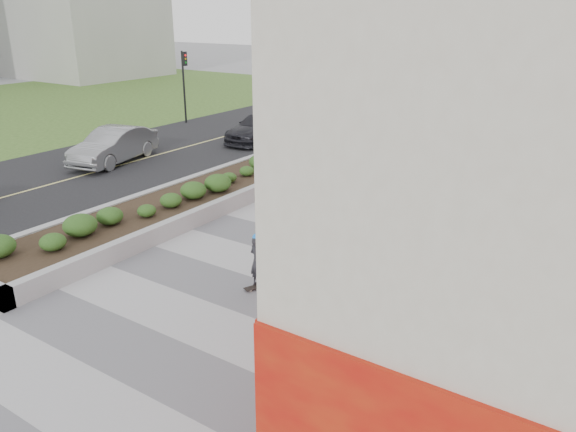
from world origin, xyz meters
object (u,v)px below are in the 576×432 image
object	(u,v)px
skateboarder	(258,261)
car_dark	(261,127)
planter	(215,187)
car_silver	(114,145)
traffic_signal_near	(323,87)
traffic_signal_far	(184,76)

from	to	relation	value
skateboarder	car_dark	distance (m)	16.54
planter	car_silver	distance (m)	7.22
planter	car_dark	xyz separation A→B (m)	(-4.25, 8.54, 0.29)
planter	car_dark	distance (m)	9.54
traffic_signal_near	traffic_signal_far	world-z (taller)	same
traffic_signal_near	car_silver	bearing A→B (deg)	-120.33
skateboarder	car_silver	bearing A→B (deg)	178.45
car_silver	car_dark	distance (m)	7.74
planter	traffic_signal_far	world-z (taller)	traffic_signal_far
traffic_signal_near	car_dark	xyz separation A→B (m)	(-2.52, -1.96, -2.05)
planter	traffic_signal_near	size ratio (longest dim) A/B	4.29
traffic_signal_near	traffic_signal_far	xyz separation A→B (m)	(-9.20, -0.50, 0.00)
traffic_signal_near	planter	bearing A→B (deg)	-80.65
traffic_signal_near	car_silver	world-z (taller)	traffic_signal_near
traffic_signal_near	car_silver	distance (m)	10.79
planter	skateboarder	bearing A→B (deg)	-40.87
car_dark	skateboarder	bearing A→B (deg)	-58.56
planter	car_silver	xyz separation A→B (m)	(-7.09, 1.34, 0.35)
planter	skateboarder	world-z (taller)	skateboarder
traffic_signal_near	skateboarder	world-z (taller)	traffic_signal_near
traffic_signal_far	skateboarder	bearing A→B (deg)	-41.93
planter	traffic_signal_near	distance (m)	10.90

